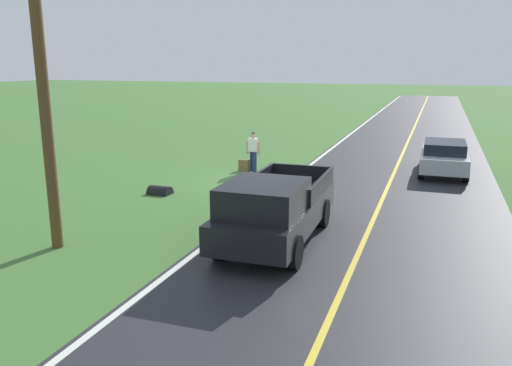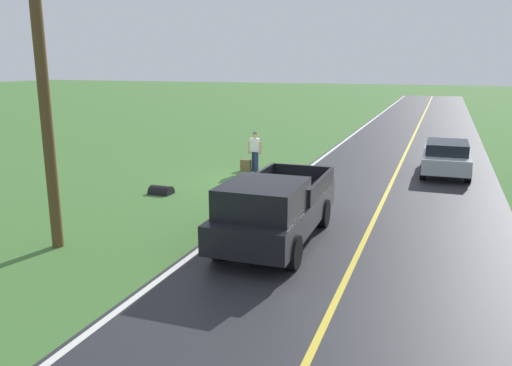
% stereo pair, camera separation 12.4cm
% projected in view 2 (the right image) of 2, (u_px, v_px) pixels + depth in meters
% --- Properties ---
extents(ground_plane, '(200.00, 200.00, 0.00)m').
position_uv_depth(ground_plane, '(260.00, 181.00, 20.38)').
color(ground_plane, '#427033').
extents(road_surface, '(7.98, 120.00, 0.00)m').
position_uv_depth(road_surface, '(388.00, 191.00, 18.70)').
color(road_surface, '#28282D').
rests_on(road_surface, ground).
extents(lane_edge_line, '(0.16, 117.60, 0.00)m').
position_uv_depth(lane_edge_line, '(288.00, 183.00, 19.98)').
color(lane_edge_line, silver).
rests_on(lane_edge_line, ground).
extents(lane_centre_line, '(0.14, 117.60, 0.00)m').
position_uv_depth(lane_centre_line, '(388.00, 191.00, 18.70)').
color(lane_centre_line, gold).
rests_on(lane_centre_line, ground).
extents(hitchhiker_walking, '(0.62, 0.52, 1.75)m').
position_uv_depth(hitchhiker_walking, '(255.00, 149.00, 21.93)').
color(hitchhiker_walking, navy).
rests_on(hitchhiker_walking, ground).
extents(suitcase_carried, '(0.47, 0.22, 0.50)m').
position_uv_depth(suitcase_carried, '(246.00, 165.00, 22.18)').
color(suitcase_carried, brown).
rests_on(suitcase_carried, ground).
extents(pickup_truck_passing, '(2.16, 5.43, 1.82)m').
position_uv_depth(pickup_truck_passing, '(273.00, 208.00, 13.02)').
color(pickup_truck_passing, black).
rests_on(pickup_truck_passing, ground).
extents(sedan_near_oncoming, '(1.94, 4.41, 1.41)m').
position_uv_depth(sedan_near_oncoming, '(446.00, 157.00, 21.41)').
color(sedan_near_oncoming, '#B2B7C1').
rests_on(sedan_near_oncoming, ground).
extents(utility_pole_roadside, '(0.28, 0.28, 7.14)m').
position_uv_depth(utility_pole_roadside, '(45.00, 107.00, 12.26)').
color(utility_pole_roadside, brown).
rests_on(utility_pole_roadside, ground).
extents(drainage_culvert, '(0.80, 0.60, 0.60)m').
position_uv_depth(drainage_culvert, '(161.00, 194.00, 18.33)').
color(drainage_culvert, black).
rests_on(drainage_culvert, ground).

